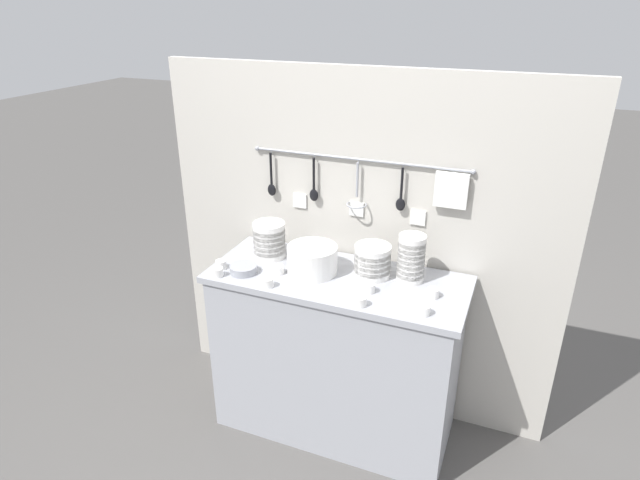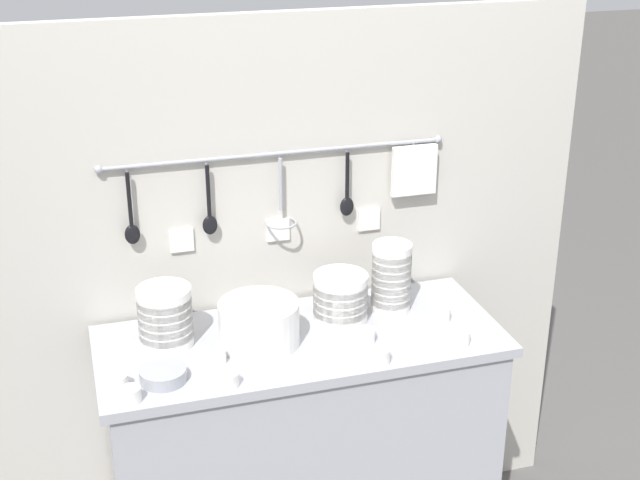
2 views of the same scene
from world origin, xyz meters
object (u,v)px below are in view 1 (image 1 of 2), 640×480
plate_stack (313,259)px  cup_front_right (424,310)px  cup_back_left (218,272)px  cup_back_right (360,301)px  bowl_stack_back_corner (372,261)px  cup_edge_far (369,288)px  cup_beside_plates (278,270)px  bowl_stack_nested_right (269,240)px  cup_front_left (433,293)px  cup_edge_near (221,264)px  bowl_stack_tall_left (411,258)px  cup_mid_row (268,282)px  steel_mixing_bowl (243,269)px

plate_stack → cup_front_right: (0.55, -0.17, -0.04)m
cup_back_left → cup_back_right: bearing=0.0°
bowl_stack_back_corner → cup_front_right: size_ratio=3.21×
cup_edge_far → cup_beside_plates: bearing=179.3°
bowl_stack_nested_right → cup_back_left: bowl_stack_nested_right is taller
cup_front_left → cup_back_right: (-0.26, -0.18, 0.00)m
cup_beside_plates → cup_front_left: bearing=4.5°
cup_edge_far → bowl_stack_back_corner: bearing=102.2°
cup_back_left → cup_edge_near: 0.08m
cup_front_left → cup_back_right: size_ratio=1.00×
bowl_stack_tall_left → cup_back_left: (-0.81, -0.29, -0.09)m
cup_front_left → cup_mid_row: bearing=-165.3°
steel_mixing_bowl → cup_edge_near: size_ratio=2.45×
bowl_stack_back_corner → cup_back_right: bearing=-83.1°
bowl_stack_tall_left → cup_edge_near: 0.87m
bowl_stack_nested_right → cup_front_left: 0.82m
bowl_stack_tall_left → cup_front_right: 0.29m
cup_edge_near → cup_back_right: size_ratio=1.00×
bowl_stack_nested_right → cup_edge_far: bearing=-15.4°
bowl_stack_tall_left → cup_back_right: bearing=-115.5°
bowl_stack_nested_right → cup_edge_near: bearing=-127.6°
plate_stack → cup_back_right: bearing=-34.3°
bowl_stack_nested_right → steel_mixing_bowl: 0.21m
bowl_stack_nested_right → cup_beside_plates: bowl_stack_nested_right is taller
bowl_stack_back_corner → cup_beside_plates: (-0.40, -0.14, -0.05)m
cup_edge_near → cup_mid_row: size_ratio=1.00×
cup_beside_plates → cup_mid_row: same height
cup_back_left → cup_beside_plates: size_ratio=1.00×
plate_stack → bowl_stack_back_corner: bearing=13.7°
bowl_stack_tall_left → cup_back_left: 0.87m
cup_front_left → cup_front_right: size_ratio=1.00×
cup_front_left → cup_edge_near: bearing=-173.7°
cup_back_right → cup_mid_row: bearing=180.0°
bowl_stack_tall_left → cup_edge_far: bowl_stack_tall_left is taller
bowl_stack_tall_left → cup_back_left: bowl_stack_tall_left is taller
bowl_stack_back_corner → cup_back_right: 0.27m
bowl_stack_nested_right → bowl_stack_back_corner: bearing=-0.5°
cup_back_left → cup_front_right: bearing=1.9°
bowl_stack_back_corner → cup_edge_far: (0.03, -0.15, -0.05)m
bowl_stack_back_corner → plate_stack: size_ratio=0.71×
steel_mixing_bowl → cup_edge_near: (-0.12, -0.00, 0.00)m
bowl_stack_back_corner → plate_stack: (-0.26, -0.06, -0.01)m
bowl_stack_tall_left → cup_front_left: (0.12, -0.11, -0.09)m
bowl_stack_back_corner → cup_beside_plates: size_ratio=3.21×
plate_stack → cup_back_right: size_ratio=4.52×
cup_beside_plates → cup_back_right: 0.45m
bowl_stack_tall_left → cup_beside_plates: size_ratio=4.30×
bowl_stack_back_corner → cup_beside_plates: bearing=-160.4°
bowl_stack_nested_right → cup_back_right: 0.62m
bowl_stack_tall_left → cup_front_left: bearing=-41.0°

